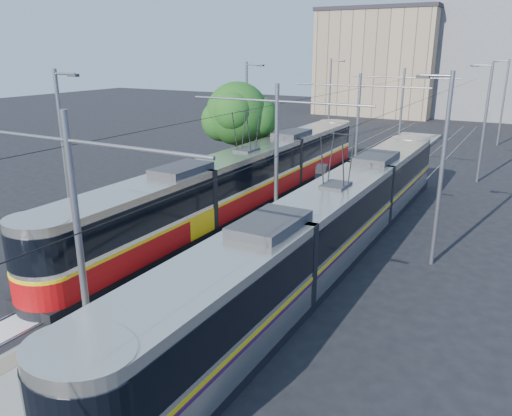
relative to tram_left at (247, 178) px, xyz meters
The scene contains 14 objects.
ground 11.97m from the tram_left, 72.31° to the right, with size 160.00×160.00×0.00m, color black.
platform 6.93m from the tram_left, 57.77° to the left, with size 4.00×50.00×0.30m, color gray.
tactile_strip_left 6.26m from the tram_left, 69.37° to the left, with size 0.70×50.00×0.01m, color gray.
tactile_strip_right 7.75m from the tram_left, 48.51° to the left, with size 0.70×50.00×0.01m, color gray.
rails 6.96m from the tram_left, 57.77° to the left, with size 8.71×70.00×0.03m.
track_arrow 14.39m from the tram_left, 90.00° to the right, with size 1.20×5.00×0.01m, color silver.
tram_left is the anchor object (origin of this frame).
tram_right 8.69m from the tram_left, 34.05° to the right, with size 2.43×29.43×5.50m.
catenary 5.39m from the tram_left, 38.51° to the left, with size 9.20×70.00×7.00m.
street_lamps 10.65m from the tram_left, 69.66° to the left, with size 15.18×38.22×8.00m.
shelter 4.31m from the tram_left, 27.27° to the left, with size 0.82×1.10×2.17m.
tree 6.53m from the tram_left, 123.06° to the left, with size 4.67×4.32×6.78m.
building_left 49.43m from the tram_left, 97.49° to the left, with size 16.32×12.24×14.30m.
building_centre 53.92m from the tram_left, 79.68° to the left, with size 18.36×14.28×15.57m.
Camera 1 is at (10.60, -12.81, 8.73)m, focal length 35.00 mm.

